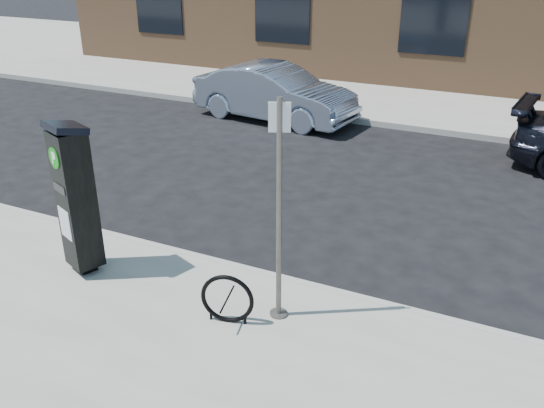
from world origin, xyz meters
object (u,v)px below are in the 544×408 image
Objects in this scene: sign_pole at (279,216)px; bike_rack at (227,299)px; parking_kiosk at (76,198)px; car_silver at (275,93)px.

sign_pole is 1.23m from bike_rack.
parking_kiosk is 0.79× the size of sign_pole.
parking_kiosk is 8.53m from car_silver.
car_silver is at bearing 98.56° from bike_rack.
car_silver reaches higher than bike_rack.
parking_kiosk reaches higher than bike_rack.
sign_pole is at bearing 25.15° from bike_rack.
bike_rack is (-0.50, -0.40, -1.05)m from sign_pole.
sign_pole reaches higher than parking_kiosk.
sign_pole reaches higher than bike_rack.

